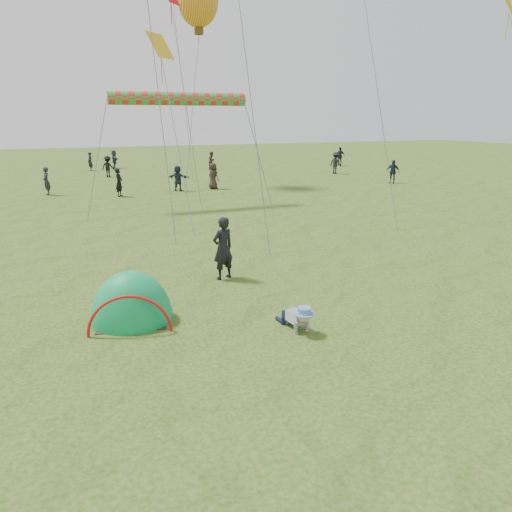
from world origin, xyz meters
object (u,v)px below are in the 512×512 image
object	(u,v)px
crawling_toddler	(298,317)
balloon_kite	(198,3)
popup_tent	(133,321)
standing_adult	(223,248)

from	to	relation	value
crawling_toddler	balloon_kite	size ratio (longest dim) A/B	0.23
popup_tent	balloon_kite	size ratio (longest dim) A/B	0.66
standing_adult	crawling_toddler	bearing A→B (deg)	79.04
popup_tent	standing_adult	size ratio (longest dim) A/B	1.31
popup_tent	standing_adult	distance (m)	3.59
crawling_toddler	popup_tent	size ratio (longest dim) A/B	0.34
standing_adult	balloon_kite	xyz separation A→B (m)	(4.66, 19.29, 10.50)
popup_tent	balloon_kite	world-z (taller)	balloon_kite
crawling_toddler	standing_adult	world-z (taller)	standing_adult
popup_tent	balloon_kite	bearing A→B (deg)	82.02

